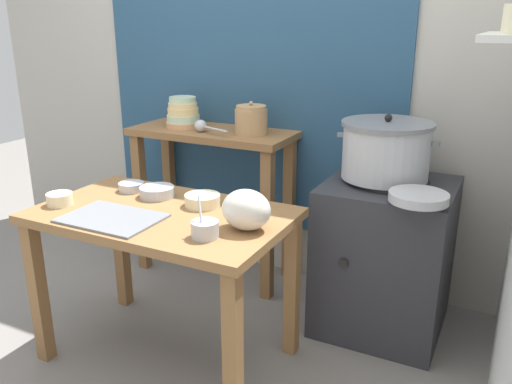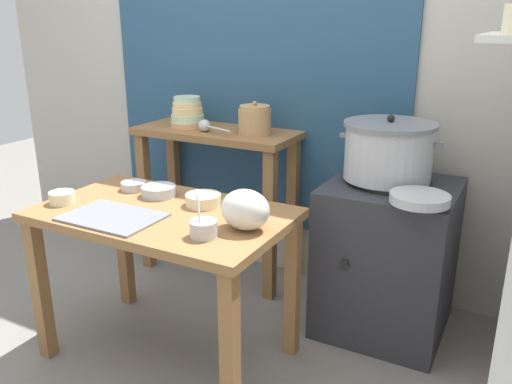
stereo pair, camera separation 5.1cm
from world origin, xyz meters
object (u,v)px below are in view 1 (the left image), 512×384
(clay_pot, at_px, (251,120))
(wide_pan, at_px, (419,197))
(stove_block, at_px, (385,256))
(prep_bowl_1, at_px, (60,199))
(prep_table, at_px, (163,235))
(plastic_bag, at_px, (246,210))
(bowl_stack_enamel, at_px, (183,114))
(serving_tray, at_px, (112,218))
(steamer_pot, at_px, (386,150))
(prep_bowl_0, at_px, (202,200))
(prep_bowl_4, at_px, (205,229))
(prep_bowl_2, at_px, (131,186))
(back_shelf_table, at_px, (213,167))
(ladle, at_px, (202,126))
(prep_bowl_3, at_px, (157,191))

(clay_pot, distance_m, wide_pan, 1.08)
(stove_block, height_order, prep_bowl_1, stove_block)
(prep_table, bearing_deg, plastic_bag, -1.88)
(bowl_stack_enamel, distance_m, serving_tray, 1.08)
(steamer_pot, height_order, prep_bowl_0, steamer_pot)
(stove_block, distance_m, prep_bowl_4, 1.07)
(clay_pot, distance_m, prep_bowl_4, 1.07)
(stove_block, bearing_deg, prep_bowl_0, -140.72)
(bowl_stack_enamel, height_order, prep_bowl_1, bowl_stack_enamel)
(stove_block, distance_m, clay_pot, 1.02)
(plastic_bag, distance_m, prep_bowl_0, 0.34)
(plastic_bag, relative_size, prep_bowl_2, 1.65)
(steamer_pot, relative_size, prep_bowl_2, 3.96)
(back_shelf_table, distance_m, serving_tray, 1.02)
(prep_bowl_4, bearing_deg, wide_pan, 41.95)
(back_shelf_table, relative_size, plastic_bag, 4.78)
(bowl_stack_enamel, relative_size, prep_bowl_1, 1.79)
(stove_block, xyz_separation_m, serving_tray, (-0.95, -0.88, 0.34))
(back_shelf_table, bearing_deg, stove_block, -6.92)
(wide_pan, height_order, prep_bowl_4, prep_bowl_4)
(prep_table, xyz_separation_m, ladle, (-0.27, 0.76, 0.33))
(back_shelf_table, relative_size, clay_pot, 5.27)
(prep_bowl_4, bearing_deg, clay_pot, 107.48)
(prep_table, bearing_deg, prep_bowl_0, 49.46)
(ladle, distance_m, prep_bowl_0, 0.75)
(prep_bowl_1, relative_size, prep_bowl_4, 0.73)
(prep_bowl_3, bearing_deg, bowl_stack_enamel, 114.00)
(wide_pan, bearing_deg, bowl_stack_enamel, 165.15)
(stove_block, xyz_separation_m, prep_bowl_2, (-1.12, -0.54, 0.36))
(ladle, bearing_deg, stove_block, -2.41)
(stove_block, distance_m, prep_bowl_2, 1.30)
(prep_table, relative_size, prep_bowl_3, 6.84)
(prep_bowl_0, xyz_separation_m, prep_bowl_1, (-0.57, -0.28, 0.00))
(back_shelf_table, distance_m, prep_bowl_1, 1.00)
(prep_table, height_order, back_shelf_table, back_shelf_table)
(ladle, xyz_separation_m, prep_bowl_1, (-0.19, -0.89, -0.19))
(prep_table, height_order, stove_block, stove_block)
(bowl_stack_enamel, bearing_deg, wide_pan, -14.85)
(clay_pot, height_order, prep_bowl_0, clay_pot)
(prep_bowl_2, bearing_deg, prep_bowl_4, -27.74)
(prep_bowl_4, bearing_deg, back_shelf_table, 119.73)
(steamer_pot, distance_m, serving_tray, 1.29)
(back_shelf_table, bearing_deg, prep_bowl_1, -101.65)
(serving_tray, height_order, prep_bowl_3, prep_bowl_3)
(stove_block, relative_size, prep_bowl_1, 6.87)
(prep_table, height_order, bowl_stack_enamel, bowl_stack_enamel)
(prep_bowl_2, relative_size, prep_bowl_4, 0.78)
(wide_pan, bearing_deg, serving_tray, -151.04)
(prep_bowl_0, bearing_deg, wide_pan, 19.55)
(prep_table, distance_m, plastic_bag, 0.46)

